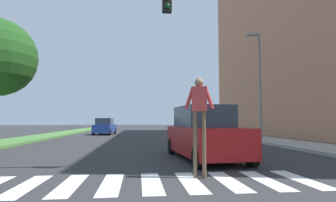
# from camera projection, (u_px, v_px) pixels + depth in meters

# --- Properties ---
(ground_plane) EXTENTS (140.00, 140.00, 0.00)m
(ground_plane) POSITION_uv_depth(u_px,v_px,m) (141.00, 134.00, 29.64)
(ground_plane) COLOR #2D2D30
(crosswalk) EXTENTS (7.65, 2.20, 0.01)m
(crosswalk) POSITION_uv_depth(u_px,v_px,m) (152.00, 183.00, 6.13)
(crosswalk) COLOR silver
(crosswalk) RESTS_ON ground_plane
(median_strip) EXTENTS (2.72, 64.00, 0.15)m
(median_strip) POSITION_uv_depth(u_px,v_px,m) (56.00, 134.00, 26.74)
(median_strip) COLOR #477A38
(median_strip) RESTS_ON ground_plane
(sidewalk_right) EXTENTS (3.00, 64.00, 0.15)m
(sidewalk_right) POSITION_uv_depth(u_px,v_px,m) (223.00, 134.00, 28.62)
(sidewalk_right) COLOR #9E9991
(sidewalk_right) RESTS_ON ground_plane
(street_lamp_right) EXTENTS (1.02, 0.24, 7.50)m
(street_lamp_right) POSITION_uv_depth(u_px,v_px,m) (259.00, 76.00, 19.01)
(street_lamp_right) COLOR slate
(street_lamp_right) RESTS_ON sidewalk_right
(pedestrian_performer) EXTENTS (0.75, 0.31, 2.49)m
(pedestrian_performer) POSITION_uv_depth(u_px,v_px,m) (199.00, 111.00, 6.76)
(pedestrian_performer) COLOR brown
(pedestrian_performer) RESTS_ON ground_plane
(suv_crossing) EXTENTS (2.33, 4.75, 1.97)m
(suv_crossing) POSITION_uv_depth(u_px,v_px,m) (204.00, 134.00, 10.03)
(suv_crossing) COLOR maroon
(suv_crossing) RESTS_ON ground_plane
(sedan_midblock) EXTENTS (2.10, 4.32, 1.70)m
(sedan_midblock) POSITION_uv_depth(u_px,v_px,m) (105.00, 127.00, 28.16)
(sedan_midblock) COLOR navy
(sedan_midblock) RESTS_ON ground_plane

